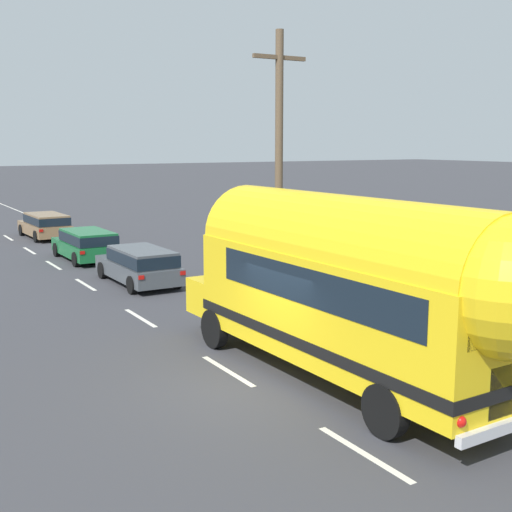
# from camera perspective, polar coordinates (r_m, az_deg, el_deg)

# --- Properties ---
(ground_plane) EXTENTS (300.00, 300.00, 0.00)m
(ground_plane) POSITION_cam_1_polar(r_m,az_deg,el_deg) (14.75, -0.09, -11.10)
(ground_plane) COLOR #38383D
(lane_markings) EXTENTS (3.77, 80.00, 0.01)m
(lane_markings) POSITION_cam_1_polar(r_m,az_deg,el_deg) (26.85, -9.20, -1.72)
(lane_markings) COLOR silver
(lane_markings) RESTS_ON ground
(utility_pole) EXTENTS (1.80, 0.24, 8.50)m
(utility_pole) POSITION_cam_1_polar(r_m,az_deg,el_deg) (20.54, 1.96, 7.38)
(utility_pole) COLOR brown
(utility_pole) RESTS_ON ground
(painted_bus) EXTENTS (2.78, 10.87, 4.12)m
(painted_bus) POSITION_cam_1_polar(r_m,az_deg,el_deg) (14.28, 8.51, -2.26)
(painted_bus) COLOR yellow
(painted_bus) RESTS_ON ground
(car_lead) EXTENTS (1.93, 4.65, 1.37)m
(car_lead) POSITION_cam_1_polar(r_m,az_deg,el_deg) (25.27, -9.81, -0.64)
(car_lead) COLOR #474C51
(car_lead) RESTS_ON ground
(car_second) EXTENTS (2.02, 4.52, 1.37)m
(car_second) POSITION_cam_1_polar(r_m,az_deg,el_deg) (30.95, -14.17, 1.09)
(car_second) COLOR #196633
(car_second) RESTS_ON ground
(car_third) EXTENTS (2.08, 4.65, 1.37)m
(car_third) POSITION_cam_1_polar(r_m,az_deg,el_deg) (38.81, -17.43, 2.61)
(car_third) COLOR olive
(car_third) RESTS_ON ground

